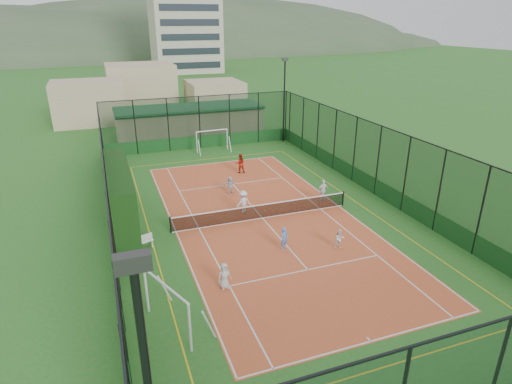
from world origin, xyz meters
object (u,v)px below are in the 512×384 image
at_px(futsal_goal_near, 167,308).
at_px(futsal_goal_far, 212,141).
at_px(clubhouse, 189,121).
at_px(child_far_right, 323,190).
at_px(child_near_left, 224,276).
at_px(child_near_mid, 284,238).
at_px(child_far_left, 243,202).
at_px(child_far_back, 230,185).
at_px(child_near_right, 340,239).
at_px(floodlight_ne, 284,101).
at_px(apartment_tower, 184,3).
at_px(coach, 240,163).
at_px(white_bench, 138,243).

bearing_deg(futsal_goal_near, futsal_goal_far, -41.11).
distance_m(clubhouse, child_far_right, 21.39).
relative_size(child_near_left, child_near_mid, 1.00).
xyz_separation_m(futsal_goal_near, child_far_left, (6.42, 9.68, -0.30)).
bearing_deg(child_far_back, child_near_mid, 89.83).
xyz_separation_m(child_near_right, child_far_left, (-3.47, 6.22, 0.19)).
bearing_deg(clubhouse, child_near_left, -98.72).
bearing_deg(child_far_right, child_near_mid, 33.70).
bearing_deg(floodlight_ne, child_near_right, -105.54).
bearing_deg(child_far_left, futsal_goal_near, 38.28).
relative_size(apartment_tower, child_far_back, 23.50).
bearing_deg(futsal_goal_near, child_near_left, -78.00).
bearing_deg(apartment_tower, futsal_goal_near, -102.05).
height_order(floodlight_ne, child_far_right, floodlight_ne).
xyz_separation_m(child_far_left, child_far_right, (5.79, 0.00, 0.01)).
bearing_deg(clubhouse, futsal_goal_near, -103.49).
bearing_deg(clubhouse, coach, -84.15).
bearing_deg(floodlight_ne, child_far_left, -121.63).
bearing_deg(child_near_mid, floodlight_ne, 37.02).
distance_m(floodlight_ne, child_near_mid, 22.76).
bearing_deg(floodlight_ne, white_bench, -132.22).
bearing_deg(white_bench, futsal_goal_near, -104.86).
height_order(clubhouse, child_far_right, clubhouse).
bearing_deg(apartment_tower, floodlight_ne, -92.98).
xyz_separation_m(clubhouse, futsal_goal_far, (0.79, -6.50, -0.57)).
height_order(child_near_left, child_far_right, child_far_right).
xyz_separation_m(apartment_tower, white_bench, (-19.80, -83.47, -14.52)).
relative_size(clubhouse, futsal_goal_far, 4.89).
distance_m(apartment_tower, child_far_left, 83.05).
distance_m(clubhouse, futsal_goal_far, 6.57).
distance_m(futsal_goal_far, child_far_left, 14.40).
bearing_deg(coach, child_far_back, 71.87).
bearing_deg(child_far_right, apartment_tower, -106.69).
height_order(futsal_goal_near, child_near_left, futsal_goal_near).
xyz_separation_m(child_near_left, child_far_left, (3.48, 7.66, 0.11)).
relative_size(futsal_goal_near, child_far_left, 2.18).
distance_m(child_near_left, coach, 16.22).
relative_size(futsal_goal_near, futsal_goal_far, 1.07).
xyz_separation_m(white_bench, futsal_goal_near, (0.49, -7.01, 0.60)).
height_order(floodlight_ne, child_far_left, floodlight_ne).
relative_size(floodlight_ne, white_bench, 4.88).
xyz_separation_m(child_near_right, child_far_back, (-3.30, 9.76, 0.07)).
relative_size(futsal_goal_far, child_near_mid, 2.37).
height_order(futsal_goal_far, child_near_right, futsal_goal_far).
relative_size(futsal_goal_near, coach, 2.08).
height_order(white_bench, child_near_mid, child_near_mid).
bearing_deg(futsal_goal_near, child_far_back, -48.96).
height_order(child_near_right, child_far_back, child_far_back).
height_order(floodlight_ne, child_near_left, floodlight_ne).
distance_m(futsal_goal_near, child_near_left, 3.60).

